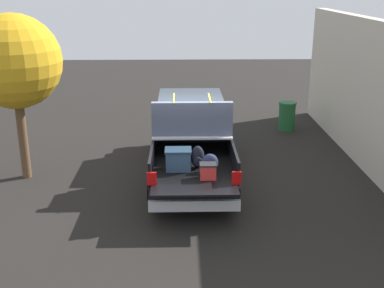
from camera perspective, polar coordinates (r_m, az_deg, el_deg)
ground_plane at (r=12.92m, az=-0.06°, el=-3.78°), size 40.00×40.00×0.00m
pickup_truck at (r=12.92m, az=-0.10°, el=0.79°), size 6.05×2.06×2.23m
building_facade at (r=14.13m, az=20.06°, el=5.50°), size 10.93×0.36×3.97m
tree_background at (r=12.81m, az=-20.14°, el=9.00°), size 2.33×2.33×4.21m
trash_can at (r=17.06m, az=11.07°, el=3.25°), size 0.60×0.60×0.98m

